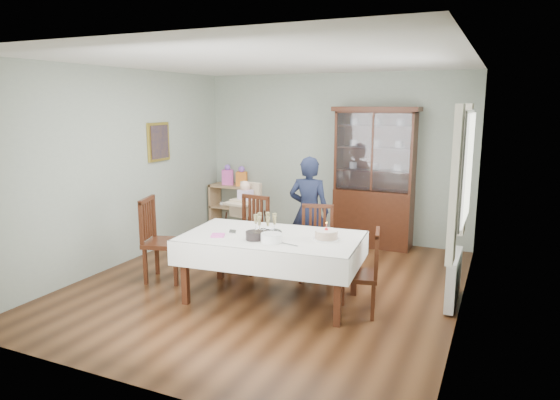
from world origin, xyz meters
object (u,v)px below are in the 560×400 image
Objects in this scene: chair_far_right at (316,258)px; champagne_tray at (266,228)px; sideboard at (235,207)px; gift_bag_orange at (242,177)px; gift_bag_pink at (228,176)px; dining_table at (272,267)px; chair_end_right at (359,289)px; china_cabinet at (374,175)px; high_chair at (246,225)px; woman at (309,212)px; chair_end_left at (164,256)px; birthday_cake at (326,235)px; chair_far_left at (249,249)px.

champagne_tray is (-0.33, -0.78, 0.55)m from chair_far_right.
sideboard is 0.57m from gift_bag_orange.
dining_table is at bearing -51.50° from gift_bag_pink.
chair_far_right is at bearing -37.92° from gift_bag_pink.
champagne_tray is (-1.12, 0.02, 0.55)m from chair_end_right.
high_chair is at bearing -143.74° from china_cabinet.
sideboard reaches higher than dining_table.
sideboard is (-2.00, 2.70, 0.02)m from dining_table.
chair_far_right is at bearing 67.15° from champagne_tray.
woman reaches higher than dining_table.
gift_bag_orange is at bearing -10.10° from chair_end_left.
gift_bag_orange reaches higher than sideboard.
dining_table is at bearing -99.86° from chair_end_right.
high_chair is at bearing 139.78° from chair_far_right.
dining_table is 1.90× the size of high_chair.
champagne_tray reaches higher than sideboard.
birthday_cake is at bearing -28.13° from high_chair.
china_cabinet is 2.64m from gift_bag_pink.
chair_end_right is 2.66× the size of gift_bag_orange.
chair_end_left reaches higher than chair_end_right.
gift_bag_pink is at bearing 127.74° from champagne_tray.
chair_far_right reaches higher than chair_end_right.
woman is 4.22× the size of gift_bag_pink.
champagne_tray is 3.15m from gift_bag_orange.
chair_end_right reaches higher than dining_table.
birthday_cake is (0.11, -2.58, -0.31)m from china_cabinet.
chair_far_right is 1.50m from high_chair.
chair_end_right is 0.60× the size of woman.
champagne_tray reaches higher than dining_table.
champagne_tray reaches higher than chair_far_right.
sideboard is at bearing 135.81° from high_chair.
chair_end_left is 3.67× the size of birthday_cake.
gift_bag_pink reaches higher than sideboard.
china_cabinet reaches higher than dining_table.
chair_far_right is at bearing 117.59° from birthday_cake.
dining_table is 3.30m from gift_bag_orange.
gift_bag_pink reaches higher than chair_end_right.
chair_far_left is at bearing 132.05° from dining_table.
high_chair is 1.65m from gift_bag_pink.
china_cabinet is (0.50, 2.68, 0.74)m from dining_table.
woman reaches higher than gift_bag_orange.
woman is at bearing -37.21° from gift_bag_orange.
champagne_tray is 1.07× the size of gift_bag_orange.
china_cabinet is 2.36m from gift_bag_orange.
sideboard is 2.72m from chair_end_left.
chair_end_right is at bearing 123.31° from woman.
chair_far_left reaches higher than champagne_tray.
gift_bag_orange reaches higher than chair_far_right.
gift_bag_pink is at bearing -171.43° from sideboard.
gift_bag_pink is (-2.75, 2.58, 0.15)m from birthday_cake.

